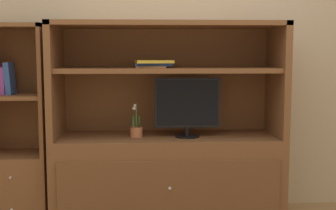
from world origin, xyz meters
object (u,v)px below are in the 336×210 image
Objects in this scene: upright_book_row at (1,78)px; tv_monitor at (187,105)px; bookshelf_tall at (18,158)px; media_console at (168,157)px; magazine_stack at (154,64)px; potted_plant at (136,131)px.

tv_monitor is at bearing -2.18° from upright_book_row.
bookshelf_tall is 5.49× the size of upright_book_row.
magazine_stack is (-0.11, -0.01, 0.74)m from media_console.
upright_book_row is (-1.17, 0.01, -0.11)m from magazine_stack.
bookshelf_tall reaches higher than tv_monitor.
media_console is 3.51× the size of tv_monitor.
magazine_stack reaches higher than tv_monitor.
upright_book_row is at bearing -179.75° from media_console.
potted_plant is at bearing 178.70° from tv_monitor.
magazine_stack is (0.14, 0.04, 0.52)m from potted_plant.
magazine_stack is 1.17m from upright_book_row.
tv_monitor is at bearing -21.94° from media_console.
media_console is 0.75m from magazine_stack.
magazine_stack is at bearing -173.17° from media_console.
potted_plant is 1.11m from upright_book_row.
media_console is 5.06× the size of magazine_stack.
tv_monitor is 1.81× the size of upright_book_row.
tv_monitor is 1.44m from upright_book_row.
magazine_stack is at bearing -0.36° from upright_book_row.
bookshelf_tall is at bearing 179.78° from media_console.
upright_book_row is (-1.28, -0.01, 0.63)m from media_console.
bookshelf_tall is (-1.06, 0.02, -0.73)m from magazine_stack.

